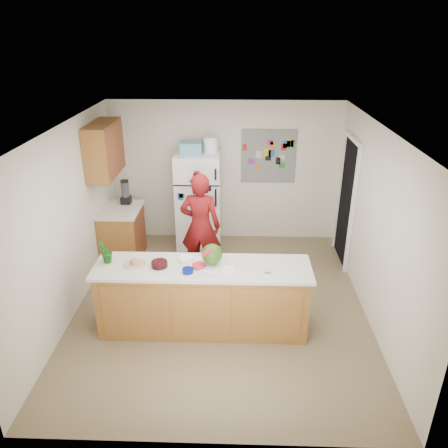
{
  "coord_description": "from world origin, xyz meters",
  "views": [
    {
      "loc": [
        0.22,
        -5.15,
        3.61
      ],
      "look_at": [
        0.04,
        0.2,
        1.18
      ],
      "focal_mm": 35.0,
      "sensor_mm": 36.0,
      "label": 1
    }
  ],
  "objects_px": {
    "person": "(200,226)",
    "watermelon": "(212,254)",
    "refrigerator": "(199,201)",
    "cherry_bowl": "(159,264)"
  },
  "relations": [
    {
      "from": "refrigerator",
      "to": "watermelon",
      "type": "xyz_separation_m",
      "value": [
        0.37,
        -2.32,
        0.21
      ]
    },
    {
      "from": "person",
      "to": "watermelon",
      "type": "distance_m",
      "value": 1.32
    },
    {
      "from": "person",
      "to": "cherry_bowl",
      "type": "bearing_deg",
      "value": 79.37
    },
    {
      "from": "refrigerator",
      "to": "watermelon",
      "type": "distance_m",
      "value": 2.36
    },
    {
      "from": "refrigerator",
      "to": "cherry_bowl",
      "type": "relative_size",
      "value": 8.58
    },
    {
      "from": "person",
      "to": "watermelon",
      "type": "xyz_separation_m",
      "value": [
        0.25,
        -1.27,
        0.22
      ]
    },
    {
      "from": "refrigerator",
      "to": "person",
      "type": "bearing_deg",
      "value": -83.72
    },
    {
      "from": "person",
      "to": "cherry_bowl",
      "type": "relative_size",
      "value": 8.52
    },
    {
      "from": "refrigerator",
      "to": "person",
      "type": "relative_size",
      "value": 1.01
    },
    {
      "from": "refrigerator",
      "to": "cherry_bowl",
      "type": "distance_m",
      "value": 2.42
    }
  ]
}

